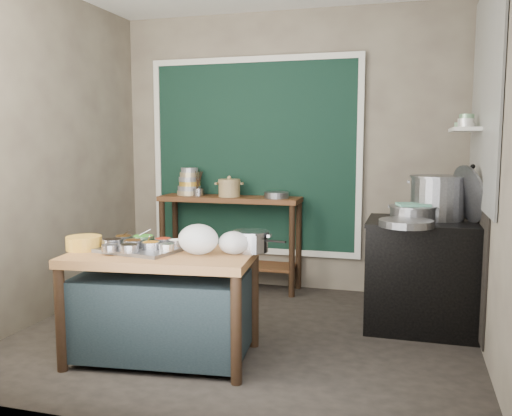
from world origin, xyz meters
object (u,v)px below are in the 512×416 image
(condiment_tray, at_px, (140,249))
(steamer, at_px, (413,213))
(saucepan, at_px, (251,241))
(utensil_cup, at_px, (198,192))
(stove_block, at_px, (425,276))
(yellow_basin, at_px, (84,243))
(back_counter, at_px, (230,242))
(ceramic_crock, at_px, (229,189))
(stock_pot, at_px, (438,198))
(prep_table, at_px, (163,306))

(condiment_tray, distance_m, steamer, 2.12)
(saucepan, xyz_separation_m, utensil_cup, (-1.06, 1.66, 0.17))
(stove_block, relative_size, yellow_basin, 3.67)
(saucepan, bearing_deg, back_counter, 123.18)
(back_counter, xyz_separation_m, yellow_basin, (-0.42, -1.94, 0.32))
(ceramic_crock, bearing_deg, stock_pot, -16.79)
(condiment_tray, distance_m, saucepan, 0.77)
(ceramic_crock, bearing_deg, condiment_tray, -90.65)
(saucepan, relative_size, utensil_cup, 2.00)
(prep_table, xyz_separation_m, yellow_basin, (-0.57, -0.06, 0.42))
(condiment_tray, bearing_deg, ceramic_crock, 89.35)
(yellow_basin, bearing_deg, ceramic_crock, 77.49)
(saucepan, height_order, steamer, steamer)
(yellow_basin, bearing_deg, steamer, 27.49)
(saucepan, bearing_deg, stove_block, 48.83)
(utensil_cup, xyz_separation_m, stock_pot, (2.32, -0.61, 0.07))
(condiment_tray, relative_size, utensil_cup, 4.07)
(back_counter, relative_size, yellow_basin, 5.91)
(back_counter, distance_m, yellow_basin, 2.01)
(stove_block, distance_m, ceramic_crock, 2.11)
(stove_block, xyz_separation_m, ceramic_crock, (-1.89, 0.70, 0.60))
(prep_table, height_order, steamer, steamer)
(back_counter, distance_m, utensil_cup, 0.61)
(saucepan, height_order, utensil_cup, utensil_cup)
(utensil_cup, bearing_deg, steamer, -19.97)
(back_counter, height_order, utensil_cup, utensil_cup)
(saucepan, relative_size, ceramic_crock, 1.11)
(yellow_basin, bearing_deg, saucepan, 12.87)
(back_counter, distance_m, stove_block, 2.04)
(steamer, bearing_deg, back_counter, 156.16)
(stove_block, distance_m, yellow_basin, 2.64)
(stove_block, bearing_deg, utensil_cup, 162.35)
(saucepan, bearing_deg, condiment_tray, -154.96)
(back_counter, xyz_separation_m, saucepan, (0.72, -1.68, 0.35))
(stock_pot, height_order, steamer, stock_pot)
(prep_table, height_order, stove_block, stove_block)
(ceramic_crock, bearing_deg, prep_table, -85.62)
(ceramic_crock, xyz_separation_m, stock_pot, (1.97, -0.60, 0.03))
(saucepan, relative_size, steamer, 0.69)
(stove_block, distance_m, steamer, 0.53)
(ceramic_crock, height_order, steamer, ceramic_crock)
(yellow_basin, height_order, utensil_cup, utensil_cup)
(stock_pot, relative_size, steamer, 1.19)
(condiment_tray, distance_m, yellow_basin, 0.41)
(yellow_basin, relative_size, utensil_cup, 1.88)
(utensil_cup, bearing_deg, stock_pot, -14.73)
(back_counter, relative_size, saucepan, 5.54)
(stove_block, bearing_deg, steamer, -150.51)
(back_counter, distance_m, ceramic_crock, 0.55)
(stove_block, xyz_separation_m, condiment_tray, (-1.92, -1.15, 0.34))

